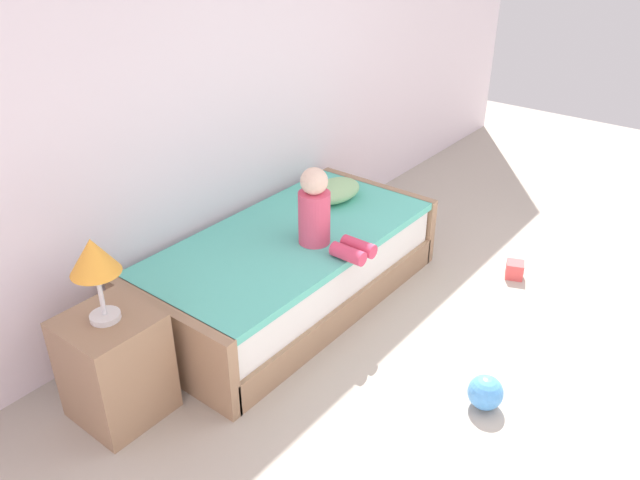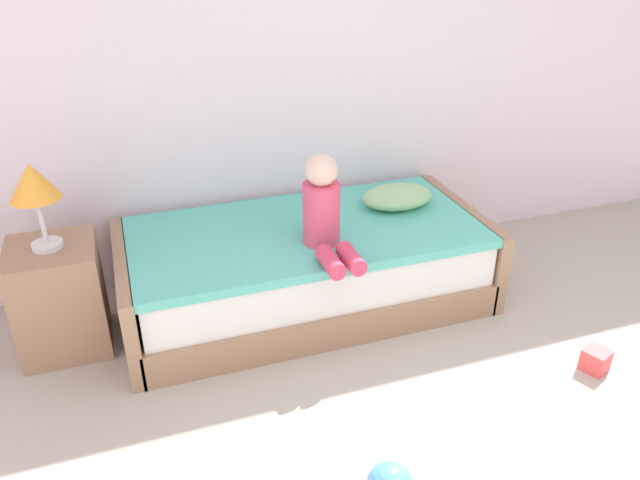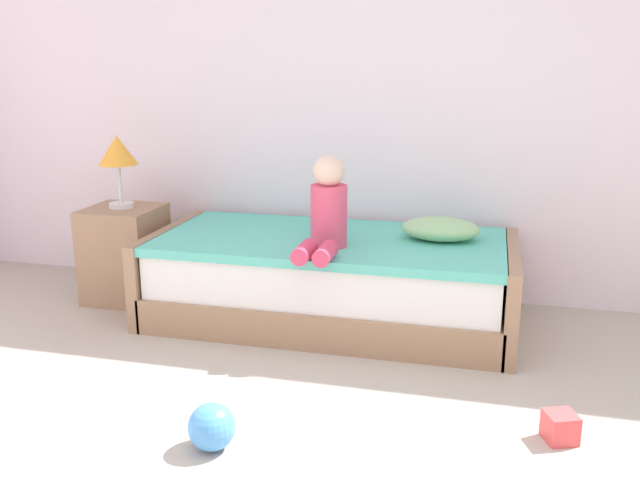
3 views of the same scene
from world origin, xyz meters
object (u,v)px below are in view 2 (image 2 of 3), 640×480
Objects in this scene: pillow at (397,197)px; toy_block at (595,360)px; table_lamp at (33,186)px; child_figure at (324,211)px; nightstand at (60,297)px; bed at (306,267)px.

pillow is 1.41m from toy_block.
table_lamp is 0.88× the size of child_figure.
bed is at bearing -1.28° from nightstand.
pillow is 3.68× the size of toy_block.
toy_block is at bearing -35.80° from child_figure.
nightstand is at bearing 169.40° from child_figure.
pillow is at bearing 116.71° from toy_block.
nightstand is at bearing 156.58° from toy_block.
toy_block is at bearing -41.70° from bed.
table_lamp reaches higher than bed.
table_lamp is at bearing 0.00° from nightstand.
nightstand is at bearing -177.97° from pillow.
child_figure is (0.03, -0.23, 0.46)m from bed.
table_lamp is 1.42m from child_figure.
child_figure is (1.38, -0.26, 0.40)m from nightstand.
toy_block is at bearing -23.42° from table_lamp.
pillow reaches higher than nightstand.
table_lamp is at bearing -177.97° from pillow.
toy_block is at bearing -63.29° from pillow.
nightstand reaches higher than toy_block.
bed is 1.35m from nightstand.
nightstand is at bearing 0.00° from table_lamp.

